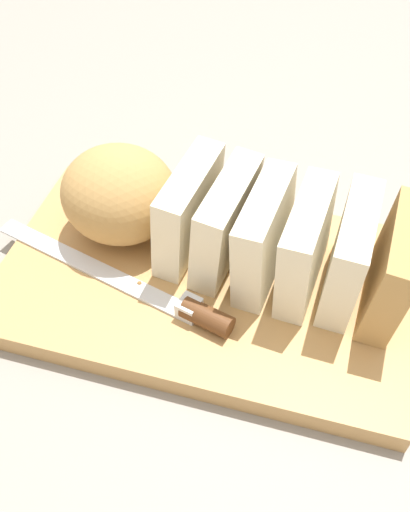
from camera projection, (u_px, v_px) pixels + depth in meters
The scene contains 8 objects.
ground_plane at pixel (205, 290), 0.60m from camera, with size 3.00×3.00×0.00m, color gray.
cutting_board at pixel (205, 283), 0.59m from camera, with size 0.42×0.25×0.02m, color tan.
bread_loaf at pixel (214, 220), 0.57m from camera, with size 0.37×0.14×0.10m.
bread_knife at pixel (165, 299), 0.55m from camera, with size 0.28×0.09×0.02m.
crumb_near_knife at pixel (139, 283), 0.57m from camera, with size 0.00×0.00×0.00m, color #996633.
crumb_near_loaf at pixel (183, 252), 0.60m from camera, with size 0.01×0.01×0.01m, color #996633.
crumb_stray_left at pixel (234, 298), 0.56m from camera, with size 0.00×0.00×0.00m, color #996633.
crumb_stray_right at pixel (213, 219), 0.63m from camera, with size 0.01×0.01×0.01m, color #996633.
Camera 1 is at (0.11, -0.36, 0.47)m, focal length 39.62 mm.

